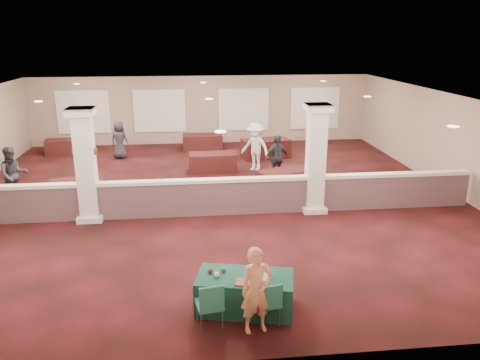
{
  "coord_description": "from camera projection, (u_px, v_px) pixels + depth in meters",
  "views": [
    {
      "loc": [
        -0.62,
        -14.33,
        5.09
      ],
      "look_at": [
        0.73,
        -2.0,
        1.19
      ],
      "focal_mm": 35.0,
      "sensor_mm": 36.0,
      "label": 1
    }
  ],
  "objects": [
    {
      "name": "far_table_back_left",
      "position": [
        65.0,
        147.0,
        20.61
      ],
      "size": [
        1.69,
        1.02,
        0.64
      ],
      "primitive_type": "cube",
      "rotation": [
        0.0,
        0.0,
        0.15
      ],
      "color": "black",
      "rests_on": "ground"
    },
    {
      "name": "conf_chair_main",
      "position": [
        269.0,
        300.0,
        8.38
      ],
      "size": [
        0.51,
        0.52,
        0.87
      ],
      "rotation": [
        0.0,
        0.0,
        0.2
      ],
      "color": "#216256",
      "rests_on": "ground"
    },
    {
      "name": "attendee_d",
      "position": [
        120.0,
        140.0,
        19.72
      ],
      "size": [
        0.88,
        0.65,
        1.58
      ],
      "primitive_type": "imported",
      "rotation": [
        0.0,
        0.0,
        2.81
      ],
      "color": "black",
      "rests_on": "ground"
    },
    {
      "name": "attendee_a",
      "position": [
        14.0,
        175.0,
        14.47
      ],
      "size": [
        0.99,
        0.84,
        1.79
      ],
      "primitive_type": "imported",
      "rotation": [
        0.0,
        0.0,
        0.5
      ],
      "color": "black",
      "rests_on": "ground"
    },
    {
      "name": "far_table_back_center",
      "position": [
        203.0,
        142.0,
        21.23
      ],
      "size": [
        1.79,
        0.92,
        0.72
      ],
      "primitive_type": "cube",
      "rotation": [
        0.0,
        0.0,
        -0.02
      ],
      "color": "black",
      "rests_on": "ground"
    },
    {
      "name": "laptop_base",
      "position": [
        260.0,
        278.0,
        8.76
      ],
      "size": [
        0.36,
        0.28,
        0.02
      ],
      "primitive_type": "cube",
      "rotation": [
        0.0,
        0.0,
        -0.22
      ],
      "color": "#B7B7BC",
      "rests_on": "near_table"
    },
    {
      "name": "far_table_front_left",
      "position": [
        78.0,
        189.0,
        14.92
      ],
      "size": [
        1.74,
        1.11,
        0.65
      ],
      "primitive_type": "cube",
      "rotation": [
        0.0,
        0.0,
        0.2
      ],
      "color": "black",
      "rests_on": "ground"
    },
    {
      "name": "laptop_screen",
      "position": [
        261.0,
        270.0,
        8.83
      ],
      "size": [
        0.31,
        0.08,
        0.21
      ],
      "primitive_type": "cube",
      "rotation": [
        0.0,
        0.0,
        -0.22
      ],
      "color": "#B7B7BC",
      "rests_on": "near_table"
    },
    {
      "name": "far_table_back_right",
      "position": [
        266.0,
        148.0,
        19.95
      ],
      "size": [
        2.13,
        1.39,
        0.8
      ],
      "primitive_type": "cube",
      "rotation": [
        0.0,
        0.0,
        0.22
      ],
      "color": "black",
      "rests_on": "ground"
    },
    {
      "name": "far_table_front_right",
      "position": [
        285.0,
        181.0,
        15.71
      ],
      "size": [
        1.99,
        1.44,
        0.73
      ],
      "primitive_type": "cube",
      "rotation": [
        0.0,
        0.0,
        0.34
      ],
      "color": "black",
      "rests_on": "ground"
    },
    {
      "name": "partition_wall",
      "position": [
        213.0,
        196.0,
        13.59
      ],
      "size": [
        15.6,
        0.28,
        1.1
      ],
      "color": "brown",
      "rests_on": "ground"
    },
    {
      "name": "wall_back",
      "position": [
        202.0,
        110.0,
        22.29
      ],
      "size": [
        16.0,
        0.04,
        3.2
      ],
      "primitive_type": "cube",
      "color": "gray",
      "rests_on": "ground"
    },
    {
      "name": "yarn_red",
      "position": [
        211.0,
        271.0,
        8.94
      ],
      "size": [
        0.1,
        0.1,
        0.1
      ],
      "primitive_type": "sphere",
      "color": "maroon",
      "rests_on": "near_table"
    },
    {
      "name": "attendee_c",
      "position": [
        277.0,
        158.0,
        16.6
      ],
      "size": [
        1.1,
        0.84,
        1.69
      ],
      "primitive_type": "imported",
      "rotation": [
        0.0,
        0.0,
        0.42
      ],
      "color": "black",
      "rests_on": "ground"
    },
    {
      "name": "knitting",
      "position": [
        246.0,
        282.0,
        8.6
      ],
      "size": [
        0.44,
        0.37,
        0.03
      ],
      "primitive_type": "cube",
      "rotation": [
        0.0,
        0.0,
        -0.22
      ],
      "color": "#BD451E",
      "rests_on": "near_table"
    },
    {
      "name": "ground",
      "position": [
        211.0,
        197.0,
        15.18
      ],
      "size": [
        16.0,
        16.0,
        0.0
      ],
      "primitive_type": "plane",
      "color": "#3E0F12",
      "rests_on": "ground"
    },
    {
      "name": "screen_glow",
      "position": [
        260.0,
        271.0,
        8.83
      ],
      "size": [
        0.28,
        0.07,
        0.18
      ],
      "primitive_type": "cube",
      "rotation": [
        0.0,
        0.0,
        -0.22
      ],
      "color": "silver",
      "rests_on": "near_table"
    },
    {
      "name": "column_right",
      "position": [
        316.0,
        158.0,
        13.58
      ],
      "size": [
        0.72,
        0.72,
        3.2
      ],
      "color": "beige",
      "rests_on": "ground"
    },
    {
      "name": "woman",
      "position": [
        257.0,
        291.0,
        8.16
      ],
      "size": [
        0.64,
        0.5,
        1.6
      ],
      "primitive_type": "imported",
      "rotation": [
        0.0,
        0.0,
        0.22
      ],
      "color": "#E37C62",
      "rests_on": "ground"
    },
    {
      "name": "yarn_cream",
      "position": [
        217.0,
        275.0,
        8.79
      ],
      "size": [
        0.11,
        0.11,
        0.11
      ],
      "primitive_type": "sphere",
      "color": "#F2E9C7",
      "rests_on": "near_table"
    },
    {
      "name": "yarn_grey",
      "position": [
        223.0,
        270.0,
        8.98
      ],
      "size": [
        0.1,
        0.1,
        0.1
      ],
      "primitive_type": "sphere",
      "color": "#46464B",
      "rests_on": "near_table"
    },
    {
      "name": "far_table_front_center",
      "position": [
        213.0,
        162.0,
        17.93
      ],
      "size": [
        1.8,
        0.94,
        0.72
      ],
      "primitive_type": "cube",
      "rotation": [
        0.0,
        0.0,
        0.03
      ],
      "color": "black",
      "rests_on": "ground"
    },
    {
      "name": "column_left",
      "position": [
        86.0,
        164.0,
        12.9
      ],
      "size": [
        0.72,
        0.72,
        3.2
      ],
      "color": "beige",
      "rests_on": "ground"
    },
    {
      "name": "wall_right",
      "position": [
        451.0,
        143.0,
        15.53
      ],
      "size": [
        0.04,
        16.0,
        3.2
      ],
      "primitive_type": "cube",
      "color": "gray",
      "rests_on": "ground"
    },
    {
      "name": "wall_front",
      "position": [
        235.0,
        273.0,
        7.11
      ],
      "size": [
        16.0,
        0.04,
        3.2
      ],
      "primitive_type": "cube",
      "color": "gray",
      "rests_on": "ground"
    },
    {
      "name": "scissors",
      "position": [
        277.0,
        285.0,
        8.52
      ],
      "size": [
        0.12,
        0.05,
        0.01
      ],
      "primitive_type": "cube",
      "rotation": [
        0.0,
        0.0,
        -0.22
      ],
      "color": "red",
      "rests_on": "near_table"
    },
    {
      "name": "conf_chair_side",
      "position": [
        210.0,
        303.0,
        8.26
      ],
      "size": [
        0.53,
        0.53,
        0.92
      ],
      "rotation": [
        0.0,
        0.0,
        0.16
      ],
      "color": "#216256",
      "rests_on": "ground"
    },
    {
      "name": "near_table",
      "position": [
        245.0,
        293.0,
        8.94
      ],
      "size": [
        1.98,
        1.29,
        0.7
      ],
      "primitive_type": "cube",
      "rotation": [
        0.0,
        0.0,
        -0.22
      ],
      "color": "#0F3A30",
      "rests_on": "ground"
    },
    {
      "name": "attendee_b",
      "position": [
        255.0,
        147.0,
        17.94
      ],
      "size": [
        1.26,
        1.17,
        1.85
      ],
      "primitive_type": "imported",
      "rotation": [
        0.0,
        0.0,
        -0.68
      ],
      "color": "silver",
      "rests_on": "ground"
    },
    {
      "name": "sconce_left",
      "position": [
        74.0,
        152.0,
        12.76
      ],
      "size": [
        0.12,
        0.12,
        0.18
      ],
      "color": "brown",
      "rests_on": "column_left"
    },
    {
      "name": "ceiling",
      "position": [
        209.0,
        98.0,
        14.22
      ],
      "size": [
        16.0,
        16.0,
        0.02
      ],
      "primitive_type": "cube",
      "color": "silver",
      "rests_on": "wall_back"
    },
    {
      "name": "sconce_right",
      "position": [
        95.0,
        151.0,
        12.82
      ],
      "size": [
        0.12,
        0.12,
        0.18
      ],
      "color": "brown",
      "rests_on": "column_left"
    }
  ]
}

